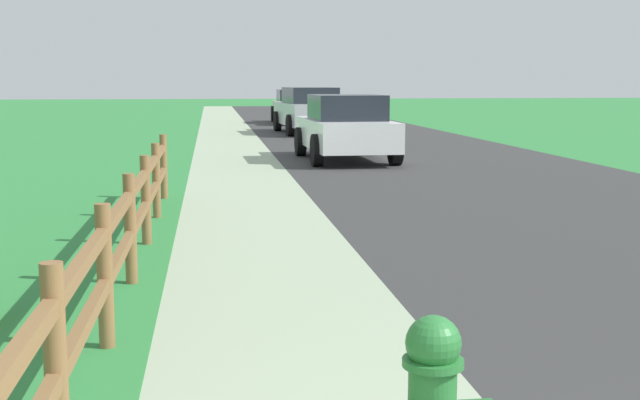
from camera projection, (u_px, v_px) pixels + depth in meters
The scene contains 8 objects.
ground_plane at pixel (260, 139), 26.59m from camera, with size 120.00×120.00×0.00m, color #2E803C.
road_asphalt at pixel (357, 134), 29.01m from camera, with size 7.00×66.00×0.01m, color #343434.
curb_concrete at pixel (168, 136), 28.17m from camera, with size 6.00×66.00×0.01m, color #9EAF90.
grass_verge at pixel (122, 136), 27.98m from camera, with size 5.00×66.00×0.00m, color #2E803C.
rail_fence at pixel (130, 221), 7.58m from camera, with size 0.11×11.35×1.02m.
parked_suv_white at pixel (346, 128), 19.43m from camera, with size 2.07×4.31×1.53m.
parked_car_silver at pixel (309, 110), 29.45m from camera, with size 2.28×4.89×1.62m.
parked_car_beige at pixel (296, 106), 36.54m from camera, with size 1.99×4.65×1.47m.
Camera 1 is at (-1.55, -1.62, 1.85)m, focal length 46.79 mm.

